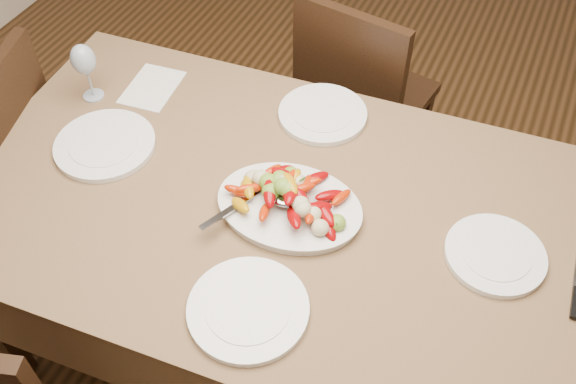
{
  "coord_description": "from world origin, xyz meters",
  "views": [
    {
      "loc": [
        0.22,
        -1.08,
        2.09
      ],
      "look_at": [
        -0.24,
        -0.07,
        0.82
      ],
      "focal_mm": 40.0,
      "sensor_mm": 36.0,
      "label": 1
    }
  ],
  "objects_px": {
    "plate_near": "(248,309)",
    "plate_left": "(105,145)",
    "dining_table": "(288,284)",
    "plate_far": "(323,114)",
    "plate_right": "(495,255)",
    "chair_far": "(368,96)",
    "serving_platter": "(289,208)",
    "wine_glass": "(86,71)"
  },
  "relations": [
    {
      "from": "chair_far",
      "to": "wine_glass",
      "type": "bearing_deg",
      "value": 53.61
    },
    {
      "from": "dining_table",
      "to": "plate_near",
      "type": "relative_size",
      "value": 6.33
    },
    {
      "from": "dining_table",
      "to": "plate_far",
      "type": "relative_size",
      "value": 6.76
    },
    {
      "from": "wine_glass",
      "to": "plate_far",
      "type": "bearing_deg",
      "value": 17.13
    },
    {
      "from": "chair_far",
      "to": "serving_platter",
      "type": "height_order",
      "value": "chair_far"
    },
    {
      "from": "plate_far",
      "to": "wine_glass",
      "type": "height_order",
      "value": "wine_glass"
    },
    {
      "from": "chair_far",
      "to": "wine_glass",
      "type": "relative_size",
      "value": 4.64
    },
    {
      "from": "dining_table",
      "to": "chair_far",
      "type": "relative_size",
      "value": 1.94
    },
    {
      "from": "chair_far",
      "to": "plate_far",
      "type": "bearing_deg",
      "value": 98.51
    },
    {
      "from": "dining_table",
      "to": "plate_far",
      "type": "distance_m",
      "value": 0.54
    },
    {
      "from": "plate_near",
      "to": "wine_glass",
      "type": "height_order",
      "value": "wine_glass"
    },
    {
      "from": "chair_far",
      "to": "dining_table",
      "type": "bearing_deg",
      "value": 102.46
    },
    {
      "from": "plate_left",
      "to": "plate_far",
      "type": "height_order",
      "value": "same"
    },
    {
      "from": "dining_table",
      "to": "wine_glass",
      "type": "height_order",
      "value": "wine_glass"
    },
    {
      "from": "wine_glass",
      "to": "plate_near",
      "type": "bearing_deg",
      "value": -31.68
    },
    {
      "from": "serving_platter",
      "to": "chair_far",
      "type": "bearing_deg",
      "value": 93.89
    },
    {
      "from": "serving_platter",
      "to": "plate_near",
      "type": "xyz_separation_m",
      "value": [
        0.04,
        -0.32,
        -0.0
      ]
    },
    {
      "from": "serving_platter",
      "to": "plate_left",
      "type": "height_order",
      "value": "serving_platter"
    },
    {
      "from": "plate_near",
      "to": "plate_far",
      "type": "bearing_deg",
      "value": 98.25
    },
    {
      "from": "plate_left",
      "to": "plate_right",
      "type": "relative_size",
      "value": 1.16
    },
    {
      "from": "chair_far",
      "to": "plate_near",
      "type": "distance_m",
      "value": 1.22
    },
    {
      "from": "plate_near",
      "to": "plate_left",
      "type": "bearing_deg",
      "value": 153.25
    },
    {
      "from": "serving_platter",
      "to": "plate_right",
      "type": "height_order",
      "value": "serving_platter"
    },
    {
      "from": "plate_right",
      "to": "plate_near",
      "type": "height_order",
      "value": "same"
    },
    {
      "from": "dining_table",
      "to": "plate_right",
      "type": "xyz_separation_m",
      "value": [
        0.54,
        0.07,
        0.39
      ]
    },
    {
      "from": "plate_left",
      "to": "plate_far",
      "type": "relative_size",
      "value": 1.08
    },
    {
      "from": "serving_platter",
      "to": "plate_left",
      "type": "relative_size",
      "value": 1.3
    },
    {
      "from": "plate_right",
      "to": "plate_left",
      "type": "bearing_deg",
      "value": -175.89
    },
    {
      "from": "serving_platter",
      "to": "wine_glass",
      "type": "bearing_deg",
      "value": 167.26
    },
    {
      "from": "dining_table",
      "to": "serving_platter",
      "type": "relative_size",
      "value": 4.8
    },
    {
      "from": "serving_platter",
      "to": "plate_right",
      "type": "relative_size",
      "value": 1.51
    },
    {
      "from": "chair_far",
      "to": "plate_left",
      "type": "xyz_separation_m",
      "value": [
        -0.53,
        -0.86,
        0.29
      ]
    },
    {
      "from": "dining_table",
      "to": "chair_far",
      "type": "xyz_separation_m",
      "value": [
        -0.05,
        0.85,
        0.1
      ]
    },
    {
      "from": "chair_far",
      "to": "plate_far",
      "type": "relative_size",
      "value": 3.49
    },
    {
      "from": "plate_near",
      "to": "plate_right",
      "type": "bearing_deg",
      "value": 38.83
    },
    {
      "from": "plate_near",
      "to": "dining_table",
      "type": "bearing_deg",
      "value": 98.22
    },
    {
      "from": "plate_left",
      "to": "plate_right",
      "type": "xyz_separation_m",
      "value": [
        1.13,
        0.08,
        0.0
      ]
    },
    {
      "from": "plate_right",
      "to": "dining_table",
      "type": "bearing_deg",
      "value": -172.95
    },
    {
      "from": "dining_table",
      "to": "plate_near",
      "type": "xyz_separation_m",
      "value": [
        0.05,
        -0.33,
        0.39
      ]
    },
    {
      "from": "chair_far",
      "to": "plate_left",
      "type": "distance_m",
      "value": 1.06
    },
    {
      "from": "serving_platter",
      "to": "wine_glass",
      "type": "distance_m",
      "value": 0.78
    },
    {
      "from": "plate_left",
      "to": "plate_near",
      "type": "relative_size",
      "value": 1.01
    }
  ]
}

